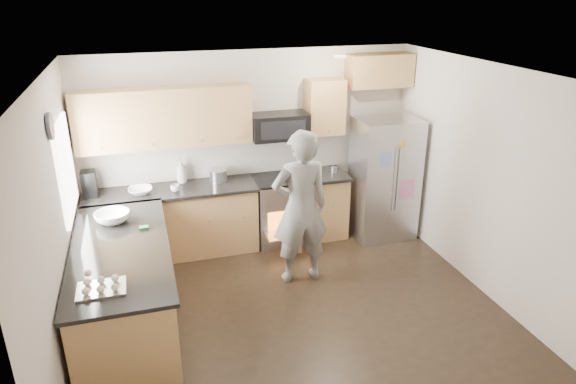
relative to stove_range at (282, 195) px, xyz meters
name	(u,v)px	position (x,y,z in m)	size (l,w,h in m)	color
ground	(293,309)	(-0.35, -1.69, -0.68)	(4.50, 4.50, 0.00)	black
room_shell	(290,167)	(-0.39, -1.68, 1.00)	(4.54, 4.04, 2.62)	beige
back_cabinet_run	(212,181)	(-0.94, 0.06, 0.29)	(4.45, 0.64, 2.50)	#9F653F
peninsula	(125,286)	(-2.10, -1.44, -0.21)	(0.96, 2.36, 1.04)	#9F653F
stove_range	(282,195)	(0.00, 0.00, 0.00)	(0.76, 0.97, 1.79)	#B7B7BC
refrigerator	(384,178)	(1.42, -0.24, 0.17)	(0.84, 0.67, 1.70)	#B7B7BC
person	(300,208)	(-0.08, -1.08, 0.27)	(0.69, 0.45, 1.89)	gray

